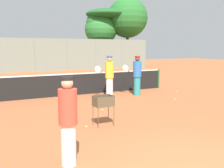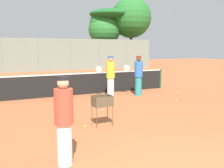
{
  "view_description": "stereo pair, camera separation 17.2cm",
  "coord_description": "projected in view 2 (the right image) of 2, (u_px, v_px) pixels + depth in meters",
  "views": [
    {
      "loc": [
        -3.52,
        -3.4,
        2.27
      ],
      "look_at": [
        0.76,
        4.76,
        1.0
      ],
      "focal_mm": 42.0,
      "sensor_mm": 36.0,
      "label": 1
    },
    {
      "loc": [
        -3.37,
        -3.48,
        2.27
      ],
      "look_at": [
        0.76,
        4.76,
        1.0
      ],
      "focal_mm": 42.0,
      "sensor_mm": 36.0,
      "label": 2
    }
  ],
  "objects": [
    {
      "name": "tree_3",
      "position": [
        101.0,
        24.0,
        31.65
      ],
      "size": [
        2.76,
        2.76,
        6.63
      ],
      "color": "brown",
      "rests_on": "ground_plane"
    },
    {
      "name": "player_red_cap",
      "position": [
        110.0,
        76.0,
        12.07
      ],
      "size": [
        0.96,
        0.39,
        1.9
      ],
      "rotation": [
        0.0,
        0.0,
        3.06
      ],
      "color": "white",
      "rests_on": "ground_plane"
    },
    {
      "name": "tennis_ball_5",
      "position": [
        73.0,
        101.0,
        11.21
      ],
      "size": [
        0.07,
        0.07,
        0.07
      ],
      "primitive_type": "sphere",
      "color": "#D1E54C",
      "rests_on": "ground_plane"
    },
    {
      "name": "tree_1",
      "position": [
        131.0,
        18.0,
        32.07
      ],
      "size": [
        4.92,
        4.92,
        8.41
      ],
      "color": "brown",
      "rests_on": "ground_plane"
    },
    {
      "name": "ball_cart",
      "position": [
        103.0,
        103.0,
        7.66
      ],
      "size": [
        0.56,
        0.41,
        0.89
      ],
      "color": "brown",
      "rests_on": "ground_plane"
    },
    {
      "name": "tree_2",
      "position": [
        111.0,
        15.0,
        31.69
      ],
      "size": [
        5.16,
        5.16,
        6.96
      ],
      "color": "brown",
      "rests_on": "ground_plane"
    },
    {
      "name": "tennis_ball_7",
      "position": [
        85.0,
        127.0,
        7.51
      ],
      "size": [
        0.07,
        0.07,
        0.07
      ],
      "primitive_type": "sphere",
      "color": "#D1E54C",
      "rests_on": "ground_plane"
    },
    {
      "name": "tennis_ball_4",
      "position": [
        176.0,
        100.0,
        11.44
      ],
      "size": [
        0.07,
        0.07,
        0.07
      ],
      "primitive_type": "sphere",
      "color": "#D1E54C",
      "rests_on": "ground_plane"
    },
    {
      "name": "back_fence",
      "position": [
        20.0,
        55.0,
        24.47
      ],
      "size": [
        29.02,
        0.08,
        3.21
      ],
      "color": "gray",
      "rests_on": "ground_plane"
    },
    {
      "name": "parked_car",
      "position": [
        36.0,
        63.0,
        28.78
      ],
      "size": [
        4.2,
        1.7,
        1.6
      ],
      "color": "#B2B7BC",
      "rests_on": "ground_plane"
    },
    {
      "name": "player_yellow_shirt",
      "position": [
        64.0,
        120.0,
        5.03
      ],
      "size": [
        0.44,
        0.88,
        1.74
      ],
      "rotation": [
        0.0,
        0.0,
        1.23
      ],
      "color": "white",
      "rests_on": "ground_plane"
    },
    {
      "name": "tennis_ball_2",
      "position": [
        103.0,
        110.0,
        9.5
      ],
      "size": [
        0.07,
        0.07,
        0.07
      ],
      "primitive_type": "sphere",
      "color": "#D1E54C",
      "rests_on": "ground_plane"
    },
    {
      "name": "player_white_outfit",
      "position": [
        138.0,
        75.0,
        12.54
      ],
      "size": [
        0.84,
        0.63,
        1.9
      ],
      "rotation": [
        0.0,
        0.0,
        2.55
      ],
      "color": "teal",
      "rests_on": "ground_plane"
    },
    {
      "name": "tennis_ball_3",
      "position": [
        178.0,
        92.0,
        13.48
      ],
      "size": [
        0.07,
        0.07,
        0.07
      ],
      "primitive_type": "sphere",
      "color": "#D1E54C",
      "rests_on": "ground_plane"
    },
    {
      "name": "tennis_net",
      "position": [
        62.0,
        85.0,
        12.35
      ],
      "size": [
        11.57,
        0.1,
        1.07
      ],
      "color": "#26592D",
      "rests_on": "ground_plane"
    },
    {
      "name": "tree_4",
      "position": [
        104.0,
        29.0,
        32.03
      ],
      "size": [
        3.96,
        3.96,
        6.52
      ],
      "color": "brown",
      "rests_on": "ground_plane"
    }
  ]
}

